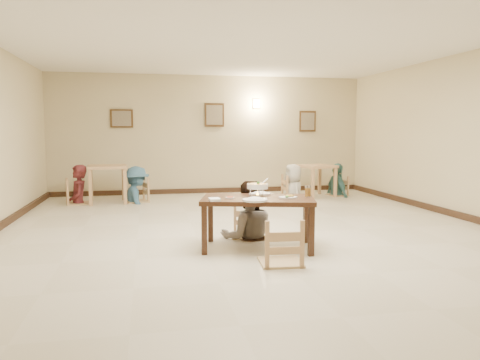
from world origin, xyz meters
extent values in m
plane|color=beige|center=(0.00, 0.00, 0.00)|extent=(10.00, 10.00, 0.00)
plane|color=white|center=(0.00, 0.00, 3.00)|extent=(10.00, 10.00, 0.00)
plane|color=beige|center=(0.00, 5.00, 1.50)|extent=(10.00, 0.00, 10.00)
cube|color=#332014|center=(0.00, 4.97, 0.06)|extent=(8.00, 0.06, 0.12)
cube|color=#332014|center=(3.97, 0.00, 0.06)|extent=(0.06, 10.00, 0.12)
cube|color=#3E2814|center=(-2.20, 4.96, 1.90)|extent=(0.55, 0.03, 0.45)
cube|color=gray|center=(-2.20, 4.94, 1.90)|extent=(0.45, 0.01, 0.37)
cube|color=#3E2814|center=(0.10, 4.96, 2.00)|extent=(0.50, 0.03, 0.60)
cube|color=gray|center=(0.10, 4.94, 2.00)|extent=(0.41, 0.01, 0.49)
cube|color=#3E2814|center=(2.60, 4.96, 1.85)|extent=(0.45, 0.03, 0.55)
cube|color=gray|center=(2.60, 4.94, 1.85)|extent=(0.37, 0.01, 0.45)
cube|color=#FFD88C|center=(1.20, 4.96, 2.30)|extent=(0.16, 0.05, 0.22)
cube|color=#3E2316|center=(-0.15, -0.87, 0.67)|extent=(1.65, 1.18, 0.06)
cube|color=#3E2316|center=(-0.91, -1.05, 0.32)|extent=(0.07, 0.07, 0.64)
cube|color=#3E2316|center=(0.42, -1.39, 0.32)|extent=(0.07, 0.07, 0.64)
cube|color=#3E2316|center=(-0.73, -0.36, 0.32)|extent=(0.07, 0.07, 0.64)
cube|color=#3E2316|center=(0.60, -0.69, 0.32)|extent=(0.07, 0.07, 0.64)
cube|color=tan|center=(-0.16, -0.15, 0.41)|extent=(0.41, 0.41, 0.05)
cube|color=tan|center=(-0.05, -1.64, 0.49)|extent=(0.50, 0.50, 0.05)
imported|color=gray|center=(-0.15, -0.22, 0.86)|extent=(0.87, 0.70, 1.71)
torus|color=silver|center=(-0.15, -0.85, 0.82)|extent=(0.22, 0.22, 0.01)
cylinder|color=silver|center=(-0.15, -0.85, 0.72)|extent=(0.06, 0.06, 0.03)
cone|color=#FFA526|center=(-0.15, -0.85, 0.76)|extent=(0.03, 0.03, 0.05)
cylinder|color=white|center=(-0.15, -0.85, 0.85)|extent=(0.28, 0.28, 0.06)
cylinder|color=#AF6A11|center=(-0.15, -0.85, 0.88)|extent=(0.25, 0.25, 0.01)
sphere|color=#2D7223|center=(-0.14, -0.86, 0.90)|extent=(0.04, 0.04, 0.04)
cylinder|color=silver|center=(-0.04, -0.79, 0.91)|extent=(0.13, 0.08, 0.09)
cylinder|color=silver|center=(-0.07, -0.80, 0.76)|extent=(0.01, 0.01, 0.13)
cylinder|color=silver|center=(-0.24, -0.80, 0.76)|extent=(0.01, 0.01, 0.13)
cylinder|color=silver|center=(-0.15, -0.95, 0.76)|extent=(0.01, 0.01, 0.13)
cylinder|color=white|center=(-0.06, -0.61, 0.71)|extent=(0.31, 0.31, 0.02)
ellipsoid|color=white|center=(-0.06, -0.61, 0.72)|extent=(0.20, 0.17, 0.07)
cylinder|color=white|center=(-0.27, -1.18, 0.71)|extent=(0.32, 0.32, 0.02)
ellipsoid|color=white|center=(-0.27, -1.18, 0.72)|extent=(0.21, 0.18, 0.07)
cylinder|color=white|center=(0.22, -1.02, 0.71)|extent=(0.25, 0.25, 0.02)
sphere|color=#2D7223|center=(0.19, -1.09, 0.73)|extent=(0.04, 0.04, 0.04)
cylinder|color=white|center=(-0.54, -0.90, 0.71)|extent=(0.12, 0.12, 0.02)
cylinder|color=#A4280E|center=(-0.54, -0.90, 0.72)|extent=(0.09, 0.09, 0.01)
cube|color=white|center=(-0.77, -1.05, 0.72)|extent=(0.14, 0.18, 0.03)
cube|color=silver|center=(-0.72, -0.97, 0.71)|extent=(0.02, 0.19, 0.01)
cube|color=silver|center=(-0.68, -0.97, 0.71)|extent=(0.02, 0.19, 0.01)
cylinder|color=white|center=(0.54, -0.93, 0.78)|extent=(0.08, 0.08, 0.16)
cylinder|color=orange|center=(0.54, -0.93, 0.76)|extent=(0.07, 0.07, 0.12)
cube|color=tan|center=(-2.48, 3.73, 0.81)|extent=(0.91, 0.91, 0.06)
cube|color=tan|center=(-2.80, 3.34, 0.39)|extent=(0.07, 0.07, 0.78)
cube|color=tan|center=(-2.09, 3.41, 0.39)|extent=(0.07, 0.07, 0.78)
cube|color=tan|center=(-2.87, 4.06, 0.39)|extent=(0.07, 0.07, 0.78)
cube|color=tan|center=(-2.16, 4.12, 0.39)|extent=(0.07, 0.07, 0.78)
cube|color=tan|center=(2.44, 3.80, 0.74)|extent=(0.93, 0.93, 0.06)
cube|color=tan|center=(2.20, 3.41, 0.36)|extent=(0.07, 0.07, 0.71)
cube|color=tan|center=(2.83, 3.57, 0.36)|extent=(0.07, 0.07, 0.71)
cube|color=tan|center=(2.04, 4.04, 0.36)|extent=(0.07, 0.07, 0.71)
cube|color=tan|center=(2.68, 4.20, 0.36)|extent=(0.07, 0.07, 0.71)
cube|color=tan|center=(-3.10, 3.70, 0.48)|extent=(0.49, 0.49, 0.05)
cube|color=tan|center=(-1.86, 3.73, 0.47)|extent=(0.48, 0.48, 0.05)
cube|color=tan|center=(1.87, 3.86, 0.47)|extent=(0.48, 0.48, 0.05)
cube|color=tan|center=(3.01, 3.85, 0.42)|extent=(0.43, 0.43, 0.05)
imported|color=#5B2025|center=(-3.10, 3.70, 0.86)|extent=(0.52, 0.69, 1.72)
imported|color=#3C6B8D|center=(-1.86, 3.73, 0.81)|extent=(0.88, 1.17, 1.62)
imported|color=silver|center=(1.87, 3.86, 0.80)|extent=(0.55, 0.80, 1.59)
imported|color=#427C7C|center=(3.01, 3.85, 0.80)|extent=(0.46, 0.97, 1.60)
camera|label=1|loc=(-1.62, -6.96, 1.59)|focal=35.00mm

